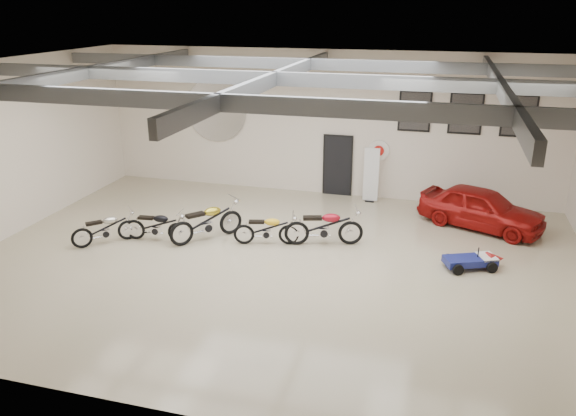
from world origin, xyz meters
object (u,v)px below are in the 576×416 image
(banner_stand, at_px, (371,175))
(motorcycle_gold, at_px, (206,221))
(motorcycle_yellow, at_px, (266,229))
(motorcycle_black, at_px, (156,225))
(motorcycle_silver, at_px, (105,228))
(vintage_car, at_px, (481,208))
(motorcycle_red, at_px, (324,226))
(go_kart, at_px, (475,258))

(banner_stand, xyz_separation_m, motorcycle_gold, (-4.08, -4.56, -0.37))
(banner_stand, height_order, motorcycle_yellow, banner_stand)
(banner_stand, relative_size, motorcycle_yellow, 1.04)
(motorcycle_black, height_order, motorcycle_gold, motorcycle_gold)
(motorcycle_silver, xyz_separation_m, motorcycle_black, (1.29, 0.56, 0.01))
(banner_stand, height_order, vintage_car, banner_stand)
(motorcycle_gold, relative_size, motorcycle_yellow, 1.23)
(motorcycle_red, xyz_separation_m, vintage_car, (4.30, 2.53, 0.07))
(motorcycle_gold, bearing_deg, motorcycle_red, -40.09)
(banner_stand, bearing_deg, motorcycle_red, -100.36)
(motorcycle_gold, bearing_deg, motorcycle_yellow, -44.88)
(motorcycle_gold, bearing_deg, motorcycle_black, 149.82)
(motorcycle_black, bearing_deg, go_kart, -1.15)
(motorcycle_yellow, xyz_separation_m, go_kart, (5.62, -0.04, -0.18))
(motorcycle_gold, xyz_separation_m, motorcycle_yellow, (1.75, 0.13, -0.11))
(motorcycle_black, bearing_deg, motorcycle_red, 7.32)
(banner_stand, height_order, go_kart, banner_stand)
(banner_stand, xyz_separation_m, go_kart, (3.28, -4.47, -0.65))
(motorcycle_black, bearing_deg, motorcycle_gold, 14.26)
(motorcycle_gold, relative_size, motorcycle_red, 1.03)
(motorcycle_black, height_order, motorcycle_red, motorcycle_red)
(motorcycle_gold, distance_m, go_kart, 7.37)
(banner_stand, height_order, motorcycle_red, banner_stand)
(banner_stand, xyz_separation_m, motorcycle_silver, (-6.73, -5.60, -0.47))
(motorcycle_silver, relative_size, motorcycle_red, 0.84)
(motorcycle_black, distance_m, vintage_car, 9.64)
(motorcycle_silver, distance_m, motorcycle_black, 1.41)
(go_kart, bearing_deg, motorcycle_silver, 162.96)
(motorcycle_black, bearing_deg, motorcycle_silver, -161.29)
(motorcycle_silver, height_order, motorcycle_gold, motorcycle_gold)
(motorcycle_black, xyz_separation_m, go_kart, (8.72, 0.56, -0.19))
(motorcycle_black, xyz_separation_m, motorcycle_gold, (1.36, 0.47, 0.10))
(motorcycle_gold, relative_size, vintage_car, 0.60)
(motorcycle_silver, relative_size, vintage_car, 0.49)
(motorcycle_gold, bearing_deg, banner_stand, -1.10)
(motorcycle_silver, distance_m, motorcycle_yellow, 4.55)
(motorcycle_gold, xyz_separation_m, motorcycle_red, (3.31, 0.54, -0.01))
(motorcycle_silver, height_order, go_kart, motorcycle_silver)
(banner_stand, relative_size, motorcycle_black, 1.02)
(motorcycle_red, xyz_separation_m, go_kart, (4.06, -0.44, -0.27))
(motorcycle_silver, height_order, motorcycle_black, motorcycle_black)
(motorcycle_silver, distance_m, vintage_car, 11.05)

